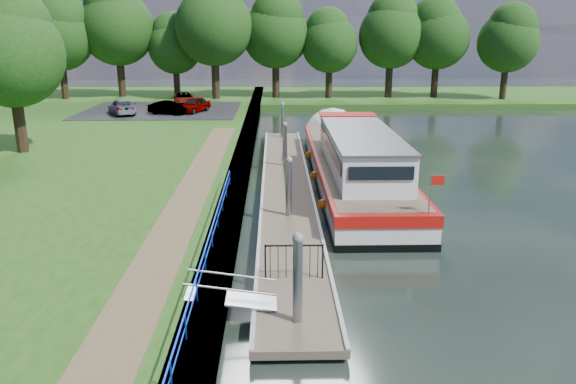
{
  "coord_description": "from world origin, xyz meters",
  "views": [
    {
      "loc": [
        -0.58,
        -14.09,
        8.0
      ],
      "look_at": [
        -0.03,
        8.58,
        1.4
      ],
      "focal_mm": 35.0,
      "sensor_mm": 36.0,
      "label": 1
    }
  ],
  "objects_px": {
    "pontoon": "(287,191)",
    "car_b": "(168,108)",
    "car_d": "(184,99)",
    "barge": "(351,161)",
    "car_c": "(122,107)",
    "car_a": "(194,105)"
  },
  "relations": [
    {
      "from": "car_c",
      "to": "car_d",
      "type": "xyz_separation_m",
      "value": [
        4.42,
        6.36,
        -0.06
      ]
    },
    {
      "from": "pontoon",
      "to": "car_c",
      "type": "xyz_separation_m",
      "value": [
        -13.88,
        22.22,
        1.29
      ]
    },
    {
      "from": "barge",
      "to": "car_a",
      "type": "height_order",
      "value": "barge"
    },
    {
      "from": "barge",
      "to": "car_c",
      "type": "relative_size",
      "value": 4.78
    },
    {
      "from": "barge",
      "to": "car_a",
      "type": "xyz_separation_m",
      "value": [
        -11.38,
        20.72,
        0.41
      ]
    },
    {
      "from": "barge",
      "to": "car_c",
      "type": "bearing_deg",
      "value": 131.72
    },
    {
      "from": "barge",
      "to": "car_a",
      "type": "relative_size",
      "value": 5.48
    },
    {
      "from": "barge",
      "to": "car_c",
      "type": "distance_m",
      "value": 26.26
    },
    {
      "from": "barge",
      "to": "car_d",
      "type": "xyz_separation_m",
      "value": [
        -13.06,
        25.96,
        0.33
      ]
    },
    {
      "from": "car_a",
      "to": "car_b",
      "type": "xyz_separation_m",
      "value": [
        -2.08,
        -1.19,
        -0.09
      ]
    },
    {
      "from": "barge",
      "to": "car_a",
      "type": "bearing_deg",
      "value": 118.77
    },
    {
      "from": "pontoon",
      "to": "car_b",
      "type": "distance_m",
      "value": 24.28
    },
    {
      "from": "pontoon",
      "to": "car_b",
      "type": "bearing_deg",
      "value": 113.98
    },
    {
      "from": "car_c",
      "to": "barge",
      "type": "bearing_deg",
      "value": 106.85
    },
    {
      "from": "barge",
      "to": "car_d",
      "type": "height_order",
      "value": "barge"
    },
    {
      "from": "car_a",
      "to": "car_b",
      "type": "relative_size",
      "value": 1.12
    },
    {
      "from": "barge",
      "to": "car_b",
      "type": "distance_m",
      "value": 23.72
    },
    {
      "from": "car_a",
      "to": "car_c",
      "type": "xyz_separation_m",
      "value": [
        -6.1,
        -1.13,
        -0.02
      ]
    },
    {
      "from": "car_a",
      "to": "car_b",
      "type": "bearing_deg",
      "value": -126.6
    },
    {
      "from": "pontoon",
      "to": "car_d",
      "type": "distance_m",
      "value": 30.13
    },
    {
      "from": "pontoon",
      "to": "car_d",
      "type": "xyz_separation_m",
      "value": [
        -9.46,
        28.58,
        1.24
      ]
    },
    {
      "from": "pontoon",
      "to": "car_d",
      "type": "height_order",
      "value": "car_d"
    }
  ]
}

